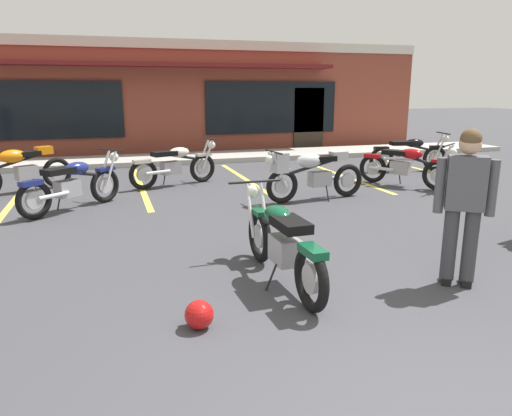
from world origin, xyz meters
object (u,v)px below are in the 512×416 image
at_px(motorcycle_blue_standard, 311,173).
at_px(motorcycle_orange_scrambler, 405,165).
at_px(motorcycle_cream_vintage, 16,168).
at_px(helmet_on_pavement, 199,315).
at_px(motorcycle_red_sportbike, 72,184).
at_px(person_in_black_shirt, 465,199).
at_px(motorcycle_foreground_classic, 282,241).
at_px(motorcycle_black_cruiser, 409,153).
at_px(motorcycle_silver_naked, 175,165).

distance_m(motorcycle_blue_standard, motorcycle_orange_scrambler, 2.56).
xyz_separation_m(motorcycle_cream_vintage, helmet_on_pavement, (2.44, -6.69, -0.40)).
bearing_deg(motorcycle_red_sportbike, motorcycle_orange_scrambler, 1.02).
height_order(motorcycle_blue_standard, motorcycle_orange_scrambler, same).
distance_m(motorcycle_cream_vintage, person_in_black_shirt, 8.42).
relative_size(motorcycle_foreground_classic, person_in_black_shirt, 1.26).
xyz_separation_m(motorcycle_cream_vintage, person_in_black_shirt, (5.26, -6.56, 0.42)).
distance_m(motorcycle_foreground_classic, helmet_on_pavement, 1.35).
bearing_deg(motorcycle_orange_scrambler, helmet_on_pavement, -137.33).
bearing_deg(motorcycle_cream_vintage, motorcycle_black_cruiser, 0.16).
height_order(motorcycle_orange_scrambler, motorcycle_cream_vintage, same).
bearing_deg(motorcycle_cream_vintage, person_in_black_shirt, -51.25).
height_order(motorcycle_foreground_classic, motorcycle_cream_vintage, same).
bearing_deg(motorcycle_black_cruiser, motorcycle_red_sportbike, -167.12).
height_order(motorcycle_orange_scrambler, helmet_on_pavement, motorcycle_orange_scrambler).
distance_m(motorcycle_foreground_classic, motorcycle_red_sportbike, 4.73).
xyz_separation_m(motorcycle_red_sportbike, motorcycle_black_cruiser, (8.00, 1.83, 0.00)).
xyz_separation_m(motorcycle_silver_naked, motorcycle_cream_vintage, (-3.15, 0.12, 0.07)).
relative_size(motorcycle_red_sportbike, motorcycle_orange_scrambler, 0.95).
bearing_deg(motorcycle_orange_scrambler, motorcycle_blue_standard, -165.57).
bearing_deg(motorcycle_red_sportbike, person_in_black_shirt, -49.18).
xyz_separation_m(motorcycle_silver_naked, helmet_on_pavement, (-0.71, -6.57, -0.33)).
xyz_separation_m(motorcycle_blue_standard, person_in_black_shirt, (-0.14, -4.24, 0.42)).
height_order(motorcycle_red_sportbike, motorcycle_blue_standard, same).
bearing_deg(motorcycle_foreground_classic, motorcycle_red_sportbike, 119.62).
bearing_deg(motorcycle_silver_naked, motorcycle_black_cruiser, 1.40).
relative_size(person_in_black_shirt, helmet_on_pavement, 6.44).
relative_size(motorcycle_foreground_classic, motorcycle_black_cruiser, 1.00).
bearing_deg(motorcycle_red_sportbike, motorcycle_blue_standard, -6.96).
distance_m(motorcycle_orange_scrambler, helmet_on_pavement, 7.40).
bearing_deg(helmet_on_pavement, motorcycle_red_sportbike, 104.70).
xyz_separation_m(motorcycle_orange_scrambler, person_in_black_shirt, (-2.62, -4.87, 0.49)).
relative_size(motorcycle_foreground_classic, motorcycle_orange_scrambler, 1.15).
bearing_deg(motorcycle_cream_vintage, motorcycle_silver_naked, -2.18).
relative_size(motorcycle_blue_standard, helmet_on_pavement, 8.10).
height_order(motorcycle_foreground_classic, motorcycle_silver_naked, same).
bearing_deg(motorcycle_blue_standard, motorcycle_red_sportbike, 173.04).
height_order(motorcycle_orange_scrambler, person_in_black_shirt, person_in_black_shirt).
bearing_deg(person_in_black_shirt, motorcycle_blue_standard, 88.16).
height_order(motorcycle_foreground_classic, motorcycle_blue_standard, same).
height_order(motorcycle_red_sportbike, motorcycle_orange_scrambler, same).
xyz_separation_m(motorcycle_silver_naked, motorcycle_orange_scrambler, (4.72, -1.56, 0.00)).
relative_size(motorcycle_foreground_classic, motorcycle_blue_standard, 1.00).
xyz_separation_m(motorcycle_silver_naked, person_in_black_shirt, (2.11, -6.44, 0.49)).
relative_size(motorcycle_silver_naked, helmet_on_pavement, 7.76).
height_order(motorcycle_silver_naked, motorcycle_orange_scrambler, same).
relative_size(motorcycle_silver_naked, motorcycle_cream_vintage, 1.08).
distance_m(motorcycle_black_cruiser, motorcycle_cream_vintage, 9.15).
distance_m(motorcycle_blue_standard, helmet_on_pavement, 5.30).
relative_size(motorcycle_red_sportbike, motorcycle_black_cruiser, 0.83).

